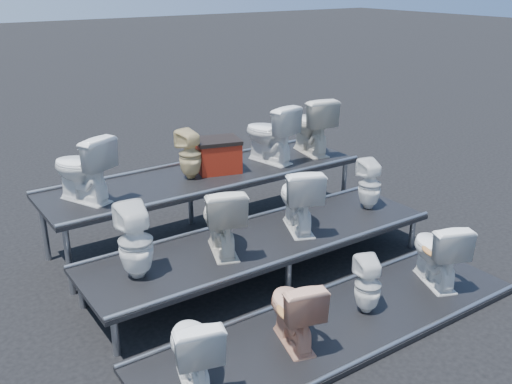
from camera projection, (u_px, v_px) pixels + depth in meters
ground at (263, 274)px, 6.67m from camera, size 80.00×80.00×0.00m
tier_front at (338, 325)px, 5.66m from camera, size 4.20×1.20×0.06m
tier_mid at (263, 257)px, 6.59m from camera, size 4.20×1.20×0.46m
tier_back at (207, 205)px, 7.52m from camera, size 4.20×1.20×0.86m
toilet_0 at (193, 348)px, 4.68m from camera, size 0.57×0.79×0.72m
toilet_1 at (294, 310)px, 5.22m from camera, size 0.56×0.77×0.71m
toilet_2 at (368, 285)px, 5.74m from camera, size 0.35×0.35×0.60m
toilet_3 at (437, 251)px, 6.25m from camera, size 0.68×0.86×0.77m
toilet_4 at (135, 242)px, 5.57m from camera, size 0.37×0.38×0.76m
toilet_5 at (222, 218)px, 6.08m from camera, size 0.66×0.86×0.77m
toilet_6 at (299, 198)px, 6.63m from camera, size 0.71×0.88×0.79m
toilet_7 at (370, 184)px, 7.26m from camera, size 0.35×0.35×0.64m
toilet_8 at (82, 168)px, 6.40m from camera, size 0.71×0.88×0.78m
toilet_9 at (190, 154)px, 7.14m from camera, size 0.33×0.34×0.63m
toilet_10 at (270, 133)px, 7.75m from camera, size 0.59×0.86×0.80m
toilet_11 at (311, 125)px, 8.13m from camera, size 0.60×0.88×0.83m
red_crate at (218, 157)px, 7.44m from camera, size 0.63×0.56×0.39m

